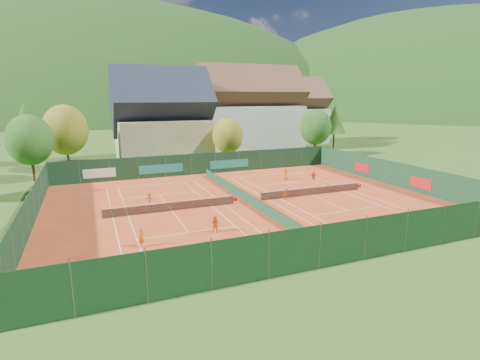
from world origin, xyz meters
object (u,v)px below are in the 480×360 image
at_px(hotel_block_b, 290,115).
at_px(player_left_far, 150,199).
at_px(ball_hopper, 399,215).
at_px(player_right_far_b, 313,175).
at_px(hotel_block_a, 250,114).
at_px(player_left_near, 141,237).
at_px(player_left_mid, 215,224).
at_px(chalet, 162,122).
at_px(player_right_near, 286,194).
at_px(player_right_far_a, 286,174).

bearing_deg(hotel_block_b, player_left_far, -133.85).
distance_m(ball_hopper, player_right_far_b, 17.29).
relative_size(hotel_block_a, player_left_near, 14.30).
bearing_deg(player_left_mid, hotel_block_b, 87.60).
distance_m(chalet, player_right_near, 31.98).
xyz_separation_m(hotel_block_a, player_right_far_b, (-3.71, -29.62, -6.72)).
xyz_separation_m(chalet, ball_hopper, (13.15, -40.77, -6.07)).
bearing_deg(player_right_far_a, player_right_far_b, 119.49).
xyz_separation_m(chalet, hotel_block_b, (33.00, 14.00, -0.01)).
bearing_deg(player_right_far_b, hotel_block_a, -92.37).
bearing_deg(player_right_near, player_right_far_a, 36.42).
relative_size(chalet, player_right_far_a, 10.54).
relative_size(ball_hopper, player_right_far_b, 0.60).
distance_m(player_left_far, player_right_far_b, 22.29).
bearing_deg(hotel_block_b, player_left_mid, -125.03).
height_order(player_right_far_a, player_right_far_b, player_right_far_a).
bearing_deg(player_right_far_b, chalet, -52.31).
relative_size(ball_hopper, player_left_far, 0.59).
relative_size(player_left_far, player_right_near, 1.13).
relative_size(chalet, player_right_near, 13.46).
bearing_deg(player_left_far, player_right_far_a, -144.96).
height_order(chalet, hotel_block_b, chalet).
distance_m(player_left_near, player_right_near, 17.94).
bearing_deg(ball_hopper, player_left_mid, 167.80).
xyz_separation_m(hotel_block_a, player_left_near, (-27.97, -44.04, -6.63)).
distance_m(hotel_block_b, player_left_far, 57.60).
height_order(ball_hopper, player_right_far_a, player_right_far_a).
distance_m(ball_hopper, player_left_mid, 16.47).
distance_m(player_left_mid, player_right_far_a, 21.45).
bearing_deg(player_left_mid, player_right_far_a, 78.34).
height_order(chalet, hotel_block_a, hotel_block_a).
bearing_deg(ball_hopper, hotel_block_b, 70.08).
height_order(player_left_near, player_right_far_a, player_right_far_a).
height_order(player_left_mid, player_right_near, player_left_mid).
relative_size(hotel_block_b, player_right_far_b, 12.99).
relative_size(player_left_far, player_right_far_a, 0.89).
xyz_separation_m(player_right_far_a, player_right_far_b, (3.26, -1.68, -0.10)).
bearing_deg(player_left_near, chalet, 41.01).
xyz_separation_m(chalet, player_right_near, (7.33, -30.54, -6.02)).
xyz_separation_m(hotel_block_b, player_right_near, (-25.67, -44.54, -6.02)).
bearing_deg(player_left_mid, hotel_block_a, 95.74).
bearing_deg(player_left_mid, player_right_far_b, 69.48).
height_order(hotel_block_a, player_left_mid, hotel_block_a).
distance_m(player_left_near, player_left_mid, 6.06).
height_order(hotel_block_b, player_left_mid, hotel_block_b).
distance_m(player_left_mid, player_right_near, 12.30).
height_order(player_left_far, player_right_far_a, player_right_far_a).
bearing_deg(player_right_near, ball_hopper, -85.26).
bearing_deg(hotel_block_b, player_left_near, -128.88).
xyz_separation_m(hotel_block_a, player_left_mid, (-21.95, -43.29, -6.66)).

